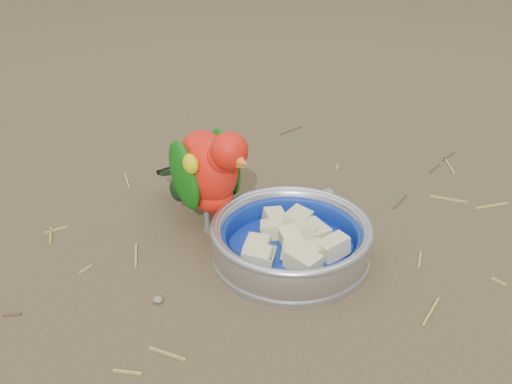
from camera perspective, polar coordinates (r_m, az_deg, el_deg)
The scene contains 6 objects.
ground at distance 0.91m, azimuth 4.19°, elevation -5.06°, with size 60.00×60.00×0.00m, color #4B3C27.
food_bowl at distance 0.87m, azimuth 3.47°, elevation -6.21°, with size 0.24×0.24×0.02m, color #B2B2BA.
bowl_wall at distance 0.85m, azimuth 3.53°, elevation -4.56°, with size 0.24×0.24×0.04m, color #B2B2BA, non-canonical shape.
fruit_wedges at distance 0.85m, azimuth 3.52°, elevation -4.95°, with size 0.14×0.14×0.03m, color #D2C88A, non-canonical shape.
lory_parrot at distance 0.91m, azimuth -4.58°, elevation 1.38°, with size 0.10×0.22×0.18m, color red, non-canonical shape.
ground_debris at distance 0.97m, azimuth 4.53°, elevation -2.34°, with size 0.90×0.80×0.01m, color olive, non-canonical shape.
Camera 1 is at (0.32, -0.68, 0.51)m, focal length 40.00 mm.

